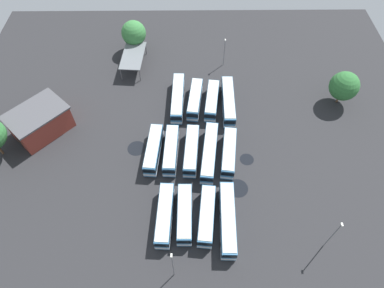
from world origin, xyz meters
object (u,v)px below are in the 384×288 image
at_px(bus_row1_slot2, 191,151).
at_px(tree_east_edge, 344,86).
at_px(bus_row1_slot3, 209,152).
at_px(depot_building, 40,121).
at_px(lamp_post_by_building, 224,51).
at_px(maintenance_shelter, 133,56).
at_px(bus_row1_slot4, 229,153).
at_px(bus_row1_slot1, 171,150).
at_px(bus_row0_slot3, 212,101).
at_px(bus_row0_slot4, 228,101).
at_px(lamp_post_near_entrance, 333,235).
at_px(tree_northwest, 134,33).
at_px(bus_row2_slot2, 185,214).
at_px(bus_row2_slot4, 227,219).
at_px(bus_row1_slot0, 154,150).
at_px(bus_row2_slot3, 207,216).
at_px(bus_row2_slot1, 165,215).
at_px(bus_row0_slot2, 195,99).
at_px(lamp_post_far_corner, 173,265).
at_px(bus_row0_slot1, 178,98).

xyz_separation_m(bus_row1_slot2, tree_east_edge, (-15.03, 34.06, 3.18)).
height_order(bus_row1_slot3, depot_building, depot_building).
relative_size(bus_row1_slot3, lamp_post_by_building, 1.79).
bearing_deg(bus_row1_slot3, depot_building, -101.95).
relative_size(lamp_post_by_building, tree_east_edge, 0.93).
bearing_deg(maintenance_shelter, bus_row1_slot4, 37.33).
distance_m(bus_row1_slot1, maintenance_shelter, 29.63).
distance_m(bus_row1_slot1, bus_row1_slot3, 7.78).
height_order(bus_row0_slot3, bus_row0_slot4, same).
relative_size(lamp_post_near_entrance, tree_northwest, 1.10).
relative_size(bus_row0_slot3, bus_row1_slot3, 0.79).
bearing_deg(bus_row1_slot1, maintenance_shelter, -159.98).
bearing_deg(depot_building, bus_row2_slot2, 55.70).
bearing_deg(bus_row2_slot4, bus_row0_slot3, -177.08).
height_order(bus_row1_slot2, depot_building, depot_building).
height_order(bus_row1_slot0, depot_building, depot_building).
bearing_deg(bus_row1_slot0, depot_building, -105.59).
height_order(bus_row2_slot3, lamp_post_near_entrance, lamp_post_near_entrance).
distance_m(bus_row1_slot0, bus_row2_slot2, 15.51).
bearing_deg(bus_row2_slot2, bus_row0_slot4, 160.48).
distance_m(bus_row0_slot3, bus_row2_slot1, 29.50).
xyz_separation_m(bus_row0_slot2, bus_row1_slot4, (14.94, 6.58, -0.00)).
bearing_deg(maintenance_shelter, bus_row2_slot2, 17.20).
relative_size(bus_row0_slot4, bus_row2_slot3, 1.23).
bearing_deg(lamp_post_by_building, bus_row0_slot2, -27.98).
xyz_separation_m(bus_row1_slot0, maintenance_shelter, (-27.63, -6.59, 1.59)).
height_order(bus_row1_slot1, lamp_post_near_entrance, lamp_post_near_entrance).
xyz_separation_m(bus_row0_slot3, lamp_post_far_corner, (37.60, -7.78, 3.41)).
xyz_separation_m(bus_row1_slot3, bus_row2_slot2, (13.40, -4.95, -0.00)).
bearing_deg(bus_row1_slot4, depot_building, -101.04).
relative_size(bus_row2_slot2, bus_row2_slot4, 0.79).
bearing_deg(bus_row2_slot1, bus_row1_slot3, 148.01).
distance_m(bus_row0_slot1, bus_row2_slot3, 29.61).
relative_size(bus_row1_slot0, tree_east_edge, 1.38).
distance_m(lamp_post_far_corner, tree_east_edge, 53.61).
bearing_deg(bus_row2_slot3, bus_row1_slot0, -144.78).
bearing_deg(bus_row0_slot4, bus_row1_slot3, -18.80).
bearing_deg(lamp_post_far_corner, bus_row0_slot3, 168.31).
relative_size(bus_row1_slot3, bus_row2_slot4, 1.01).
relative_size(bus_row2_slot1, tree_northwest, 1.38).
relative_size(bus_row1_slot3, depot_building, 0.96).
distance_m(bus_row1_slot1, lamp_post_far_corner, 24.11).
height_order(bus_row0_slot2, bus_row1_slot2, same).
distance_m(bus_row0_slot1, bus_row2_slot4, 31.12).
distance_m(bus_row0_slot2, bus_row0_slot4, 7.53).
xyz_separation_m(depot_building, lamp_post_far_corner, (30.82, 29.01, 2.24)).
relative_size(bus_row1_slot4, bus_row2_slot3, 1.01).
bearing_deg(bus_row0_slot4, bus_row0_slot2, -94.89).
relative_size(bus_row0_slot2, maintenance_shelter, 1.00).
distance_m(bus_row1_slot1, lamp_post_near_entrance, 33.14).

